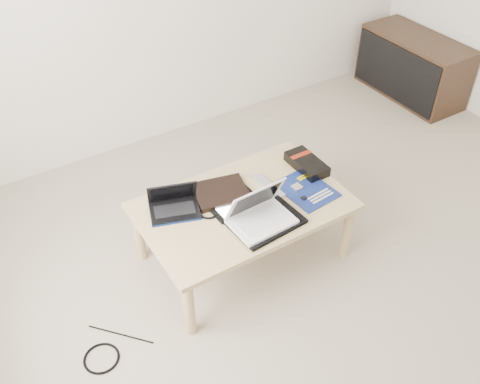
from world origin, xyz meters
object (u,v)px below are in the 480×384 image
coffee_table (243,211)px  gpu_box (307,164)px  netbook (174,205)px  media_cabinet (412,67)px  white_laptop (260,214)px

coffee_table → gpu_box: gpu_box is taller
netbook → gpu_box: netbook is taller
media_cabinet → white_laptop: white_laptop is taller
coffee_table → media_cabinet: (2.18, 0.86, -0.10)m
coffee_table → netbook: 0.38m
media_cabinet → white_laptop: (-2.19, -1.03, 0.21)m
coffee_table → white_laptop: white_laptop is taller
netbook → media_cabinet: bearing=15.6°
netbook → coffee_table: bearing=-24.6°
coffee_table → media_cabinet: 2.35m
netbook → white_laptop: white_laptop is taller
white_laptop → gpu_box: 0.55m
coffee_table → white_laptop: size_ratio=3.41×
netbook → white_laptop: (0.32, -0.32, 0.03)m
media_cabinet → netbook: (-2.52, -0.70, 0.19)m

